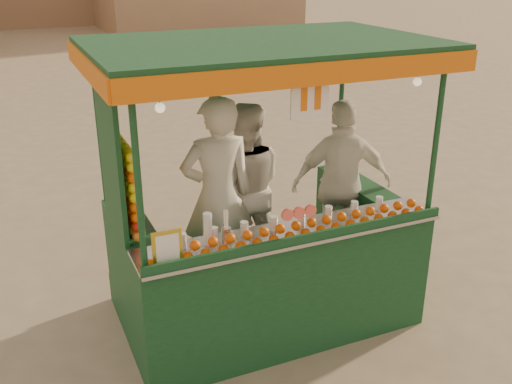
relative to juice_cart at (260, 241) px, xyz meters
name	(u,v)px	position (x,y,z in m)	size (l,w,h in m)	color
ground	(285,308)	(0.32, 0.07, -0.88)	(90.00, 90.00, 0.00)	#766454
juice_cart	(260,241)	(0.00, 0.00, 0.00)	(2.98, 1.93, 2.71)	#0F381A
vendor_left	(218,196)	(-0.31, 0.28, 0.40)	(0.73, 0.51, 1.93)	silver
vendor_middle	(244,188)	(0.08, 0.56, 0.32)	(1.01, 0.89, 1.76)	beige
vendor_right	(342,184)	(1.04, 0.26, 0.32)	(1.11, 0.73, 1.76)	silver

